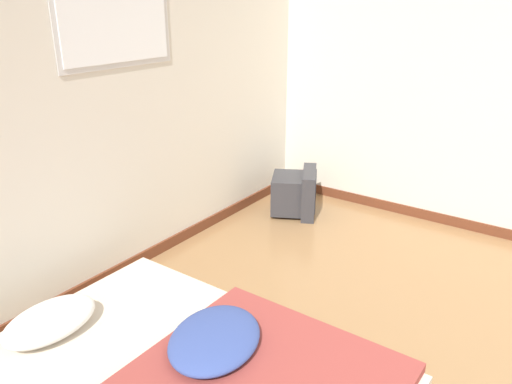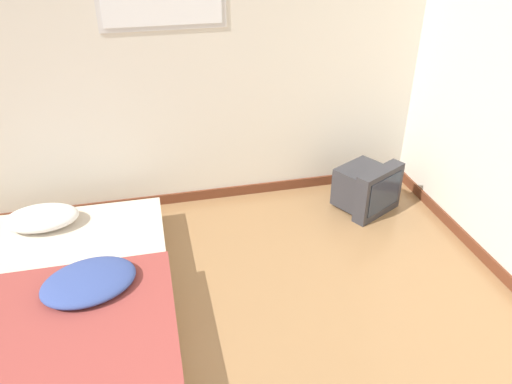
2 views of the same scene
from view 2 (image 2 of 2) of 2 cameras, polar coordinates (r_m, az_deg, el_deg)
name	(u,v)px [view 2 (image 2 of 2)]	position (r m, az deg, el deg)	size (l,w,h in m)	color
wall_back	(103,57)	(3.96, -17.07, 14.48)	(7.52, 0.08, 2.60)	silver
mattress_bed	(67,303)	(3.38, -20.77, -11.78)	(1.30, 2.01, 0.37)	beige
crt_tv	(367,188)	(4.30, 12.54, 0.46)	(0.58, 0.56, 0.42)	#333338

